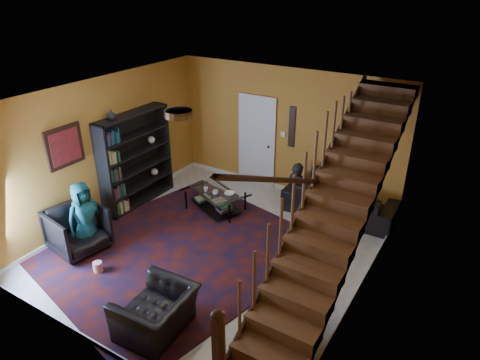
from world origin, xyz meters
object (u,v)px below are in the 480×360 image
(coffee_table, at_px, (215,200))
(armchair_right, at_px, (156,313))
(bookshelf, at_px, (136,161))
(armchair_left, at_px, (78,230))
(sofa, at_px, (340,201))

(coffee_table, bearing_deg, armchair_right, -68.99)
(bookshelf, distance_m, armchair_left, 2.02)
(sofa, xyz_separation_m, coffee_table, (-2.28, -1.16, -0.08))
(bookshelf, bearing_deg, coffee_table, 18.48)
(sofa, xyz_separation_m, armchair_left, (-3.55, -3.61, 0.08))
(sofa, distance_m, armchair_right, 4.51)
(bookshelf, distance_m, sofa, 4.31)
(armchair_left, relative_size, coffee_table, 0.69)
(coffee_table, bearing_deg, bookshelf, -161.52)
(bookshelf, xyz_separation_m, armchair_left, (0.35, -1.91, -0.55))
(bookshelf, height_order, coffee_table, bookshelf)
(sofa, bearing_deg, armchair_right, 75.86)
(bookshelf, height_order, armchair_left, bookshelf)
(bookshelf, relative_size, coffee_table, 1.52)
(armchair_left, bearing_deg, coffee_table, -17.67)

